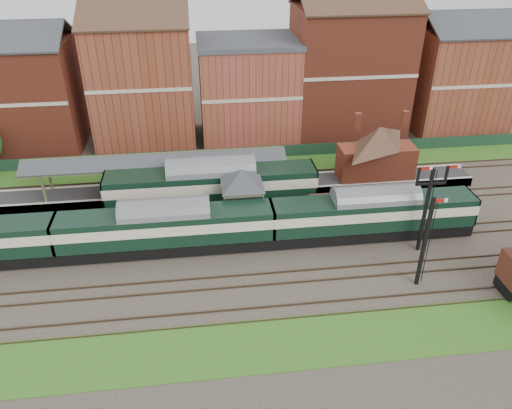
{
  "coord_description": "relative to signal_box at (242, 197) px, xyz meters",
  "views": [
    {
      "loc": [
        -6.71,
        -36.44,
        25.93
      ],
      "look_at": [
        -1.88,
        2.0,
        3.0
      ],
      "focal_mm": 35.0,
      "sensor_mm": 36.0,
      "label": 1
    }
  ],
  "objects": [
    {
      "name": "ground",
      "position": [
        3.0,
        -3.25,
        -3.19
      ],
      "size": [
        160.0,
        160.0,
        0.0
      ],
      "primitive_type": "plane",
      "color": "#473D33",
      "rests_on": "ground"
    },
    {
      "name": "grass_back",
      "position": [
        3.0,
        12.75,
        -3.16
      ],
      "size": [
        90.0,
        4.5,
        0.06
      ],
      "primitive_type": "cube",
      "color": "#2D6619",
      "rests_on": "ground"
    },
    {
      "name": "grass_front",
      "position": [
        3.0,
        -15.25,
        -3.16
      ],
      "size": [
        90.0,
        5.0,
        0.06
      ],
      "primitive_type": "cube",
      "color": "#2D6619",
      "rests_on": "ground"
    },
    {
      "name": "fence",
      "position": [
        3.0,
        14.75,
        -2.44
      ],
      "size": [
        90.0,
        0.12,
        1.5
      ],
      "primitive_type": "cube",
      "color": "#193823",
      "rests_on": "ground"
    },
    {
      "name": "platform",
      "position": [
        -2.0,
        6.5,
        -2.69
      ],
      "size": [
        55.0,
        3.4,
        1.0
      ],
      "primitive_type": "cube",
      "color": "#2D2D2D",
      "rests_on": "ground"
    },
    {
      "name": "signal_box",
      "position": [
        0.0,
        0.0,
        0.0
      ],
      "size": [
        5.4,
        5.4,
        6.0
      ],
      "color": "#647855",
      "rests_on": "ground"
    },
    {
      "name": "brick_hut",
      "position": [
        8.0,
        0.0,
        -2.0
      ],
      "size": [
        3.2,
        2.64,
        2.94
      ],
      "color": "brown",
      "rests_on": "ground"
    },
    {
      "name": "station_building",
      "position": [
        15.0,
        6.5,
        0.76
      ],
      "size": [
        8.1,
        8.1,
        5.9
      ],
      "color": "#973D26",
      "rests_on": "platform"
    },
    {
      "name": "canopy",
      "position": [
        -8.0,
        6.5,
        1.39
      ],
      "size": [
        26.0,
        3.89,
        4.08
      ],
      "color": "#525736",
      "rests_on": "platform"
    },
    {
      "name": "semaphore_bracket",
      "position": [
        15.04,
        -5.75,
        1.44
      ],
      "size": [
        3.6,
        0.25,
        8.18
      ],
      "color": "black",
      "rests_on": "ground"
    },
    {
      "name": "semaphore_siding",
      "position": [
        13.02,
        -10.25,
        0.96
      ],
      "size": [
        1.23,
        0.25,
        8.0
      ],
      "color": "black",
      "rests_on": "ground"
    },
    {
      "name": "town_backdrop",
      "position": [
        2.82,
        21.75,
        3.81
      ],
      "size": [
        69.0,
        10.0,
        16.0
      ],
      "color": "#973D26",
      "rests_on": "ground"
    },
    {
      "name": "dmu_train",
      "position": [
        -6.89,
        -3.25,
        -0.72
      ],
      "size": [
        55.13,
        2.9,
        4.24
      ],
      "color": "black",
      "rests_on": "ground"
    },
    {
      "name": "platform_railcar",
      "position": [
        -2.68,
        3.25,
        -0.46
      ],
      "size": [
        20.42,
        3.21,
        4.7
      ],
      "color": "black",
      "rests_on": "ground"
    }
  ]
}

